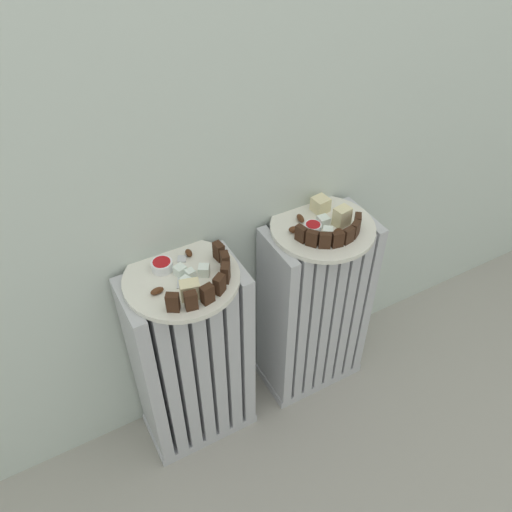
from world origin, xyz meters
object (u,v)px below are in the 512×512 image
at_px(plate_right, 323,227).
at_px(jam_bowl_left, 162,265).
at_px(radiator_left, 192,361).
at_px(radiator_right, 314,310).
at_px(fork, 181,269).
at_px(plate_left, 182,278).
at_px(jam_bowl_right, 313,227).

relative_size(plate_right, jam_bowl_left, 5.43).
xyz_separation_m(radiator_left, plate_right, (0.37, 0.00, 0.30)).
relative_size(radiator_right, fork, 5.71).
bearing_deg(jam_bowl_left, radiator_right, -5.92).
height_order(radiator_right, plate_left, plate_left).
xyz_separation_m(jam_bowl_right, fork, (-0.33, 0.03, -0.01)).
bearing_deg(radiator_right, fork, 176.61).
distance_m(plate_left, fork, 0.02).
xyz_separation_m(radiator_right, plate_right, (-0.00, 0.00, 0.30)).
bearing_deg(jam_bowl_left, jam_bowl_right, -7.17).
distance_m(plate_left, plate_right, 0.37).
relative_size(plate_left, plate_right, 1.00).
xyz_separation_m(plate_left, plate_right, (0.37, 0.00, 0.00)).
relative_size(plate_right, fork, 2.58).
bearing_deg(plate_right, jam_bowl_left, 174.08).
height_order(radiator_right, jam_bowl_left, jam_bowl_left).
xyz_separation_m(plate_left, jam_bowl_right, (0.34, -0.00, 0.02)).
relative_size(plate_left, jam_bowl_right, 6.12).
bearing_deg(radiator_right, jam_bowl_right, -172.00).
distance_m(jam_bowl_left, fork, 0.04).
bearing_deg(fork, radiator_right, -3.39).
xyz_separation_m(radiator_left, plate_left, (0.00, 0.00, 0.30)).
relative_size(radiator_left, plate_left, 2.21).
height_order(radiator_right, plate_right, plate_right).
relative_size(plate_right, jam_bowl_right, 6.12).
height_order(plate_right, jam_bowl_right, jam_bowl_right).
xyz_separation_m(radiator_left, radiator_right, (0.37, 0.00, -0.00)).
xyz_separation_m(radiator_left, jam_bowl_left, (-0.03, 0.04, 0.32)).
bearing_deg(plate_right, radiator_left, 180.00).
relative_size(jam_bowl_right, fork, 0.42).
height_order(plate_left, jam_bowl_right, jam_bowl_right).
relative_size(radiator_right, plate_left, 2.21).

